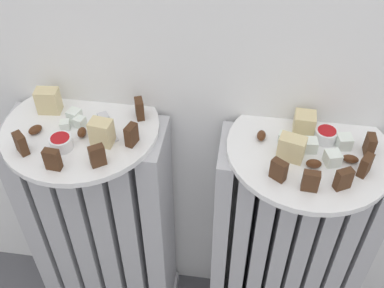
% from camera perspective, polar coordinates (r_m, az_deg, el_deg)
% --- Properties ---
extents(radiator_left, '(0.35, 0.14, 0.62)m').
position_cam_1_polar(radiator_left, '(1.17, -10.98, -9.99)').
color(radiator_left, '#B2B2B7').
rests_on(radiator_left, ground_plane).
extents(radiator_right, '(0.35, 0.14, 0.62)m').
position_cam_1_polar(radiator_right, '(1.14, 11.44, -12.53)').
color(radiator_right, '#B2B2B7').
rests_on(radiator_right, ground_plane).
extents(plate_left, '(0.31, 0.31, 0.01)m').
position_cam_1_polar(plate_left, '(0.94, -13.52, 1.94)').
color(plate_left, white).
rests_on(plate_left, radiator_left).
extents(plate_right, '(0.31, 0.31, 0.01)m').
position_cam_1_polar(plate_right, '(0.90, 14.21, -0.72)').
color(plate_right, white).
rests_on(plate_right, radiator_right).
extents(dark_cake_slice_left_0, '(0.03, 0.03, 0.04)m').
position_cam_1_polar(dark_cake_slice_left_0, '(0.90, -20.35, 0.05)').
color(dark_cake_slice_left_0, '#472B19').
rests_on(dark_cake_slice_left_0, plate_left).
extents(dark_cake_slice_left_1, '(0.03, 0.02, 0.04)m').
position_cam_1_polar(dark_cake_slice_left_1, '(0.85, -16.84, -1.84)').
color(dark_cake_slice_left_1, '#472B19').
rests_on(dark_cake_slice_left_1, plate_left).
extents(dark_cake_slice_left_2, '(0.03, 0.03, 0.04)m').
position_cam_1_polar(dark_cake_slice_left_2, '(0.83, -11.59, -1.43)').
color(dark_cake_slice_left_2, '#472B19').
rests_on(dark_cake_slice_left_2, plate_left).
extents(dark_cake_slice_left_3, '(0.02, 0.03, 0.04)m').
position_cam_1_polar(dark_cake_slice_left_3, '(0.87, -7.48, 1.12)').
color(dark_cake_slice_left_3, '#472B19').
rests_on(dark_cake_slice_left_3, plate_left).
extents(dark_cake_slice_left_4, '(0.02, 0.03, 0.04)m').
position_cam_1_polar(dark_cake_slice_left_4, '(0.92, -6.49, 4.34)').
color(dark_cake_slice_left_4, '#472B19').
rests_on(dark_cake_slice_left_4, plate_left).
extents(marble_cake_slice_left_0, '(0.04, 0.04, 0.05)m').
position_cam_1_polar(marble_cake_slice_left_0, '(0.87, -11.08, 1.40)').
color(marble_cake_slice_left_0, beige).
rests_on(marble_cake_slice_left_0, plate_left).
extents(marble_cake_slice_left_1, '(0.05, 0.03, 0.05)m').
position_cam_1_polar(marble_cake_slice_left_1, '(0.97, -17.29, 5.11)').
color(marble_cake_slice_left_1, beige).
rests_on(marble_cake_slice_left_1, plate_left).
extents(turkish_delight_left_0, '(0.03, 0.03, 0.02)m').
position_cam_1_polar(turkish_delight_left_0, '(0.93, -13.67, 2.67)').
color(turkish_delight_left_0, white).
rests_on(turkish_delight_left_0, plate_left).
extents(turkish_delight_left_1, '(0.02, 0.02, 0.02)m').
position_cam_1_polar(turkish_delight_left_1, '(0.93, -15.39, 2.27)').
color(turkish_delight_left_1, white).
rests_on(turkish_delight_left_1, plate_left).
extents(turkish_delight_left_2, '(0.03, 0.03, 0.02)m').
position_cam_1_polar(turkish_delight_left_2, '(0.95, -14.30, 3.45)').
color(turkish_delight_left_2, white).
rests_on(turkish_delight_left_2, plate_left).
extents(medjool_date_left_0, '(0.02, 0.03, 0.02)m').
position_cam_1_polar(medjool_date_left_0, '(0.91, -13.42, 1.40)').
color(medjool_date_left_0, '#4C2814').
rests_on(medjool_date_left_0, plate_left).
extents(medjool_date_left_1, '(0.03, 0.03, 0.01)m').
position_cam_1_polar(medjool_date_left_1, '(0.94, -18.77, 1.68)').
color(medjool_date_left_1, '#4C2814').
rests_on(medjool_date_left_1, plate_left).
extents(jam_bowl_left, '(0.04, 0.04, 0.03)m').
position_cam_1_polar(jam_bowl_left, '(0.89, -15.85, 0.23)').
color(jam_bowl_left, white).
rests_on(jam_bowl_left, plate_left).
extents(dark_cake_slice_right_0, '(0.03, 0.03, 0.04)m').
position_cam_1_polar(dark_cake_slice_right_0, '(0.81, 10.63, -3.18)').
color(dark_cake_slice_right_0, '#472B19').
rests_on(dark_cake_slice_right_0, plate_right).
extents(dark_cake_slice_right_1, '(0.03, 0.02, 0.04)m').
position_cam_1_polar(dark_cake_slice_right_1, '(0.80, 14.42, -4.45)').
color(dark_cake_slice_right_1, '#472B19').
rests_on(dark_cake_slice_right_1, plate_right).
extents(dark_cake_slice_right_2, '(0.03, 0.03, 0.04)m').
position_cam_1_polar(dark_cake_slice_right_2, '(0.82, 18.18, -4.14)').
color(dark_cake_slice_right_2, '#472B19').
rests_on(dark_cake_slice_right_2, plate_right).
extents(dark_cake_slice_right_3, '(0.03, 0.03, 0.04)m').
position_cam_1_polar(dark_cake_slice_right_3, '(0.86, 20.59, -2.48)').
color(dark_cake_slice_right_3, '#472B19').
rests_on(dark_cake_slice_right_3, plate_right).
extents(dark_cake_slice_right_4, '(0.01, 0.03, 0.04)m').
position_cam_1_polar(dark_cake_slice_right_4, '(0.90, 21.07, -0.12)').
color(dark_cake_slice_right_4, '#472B19').
rests_on(dark_cake_slice_right_4, plate_right).
extents(marble_cake_slice_right_0, '(0.05, 0.04, 0.05)m').
position_cam_1_polar(marble_cake_slice_right_0, '(0.85, 12.17, -0.49)').
color(marble_cake_slice_right_0, beige).
rests_on(marble_cake_slice_right_0, plate_right).
extents(marble_cake_slice_right_1, '(0.04, 0.04, 0.04)m').
position_cam_1_polar(marble_cake_slice_right_1, '(0.91, 13.68, 2.54)').
color(marble_cake_slice_right_1, beige).
rests_on(marble_cake_slice_right_1, plate_right).
extents(turkish_delight_right_0, '(0.03, 0.03, 0.02)m').
position_cam_1_polar(turkish_delight_right_0, '(0.88, 14.36, -0.14)').
color(turkish_delight_right_0, white).
rests_on(turkish_delight_right_0, plate_right).
extents(turkish_delight_right_1, '(0.02, 0.02, 0.02)m').
position_cam_1_polar(turkish_delight_right_1, '(0.89, 11.23, 0.86)').
color(turkish_delight_right_1, white).
rests_on(turkish_delight_right_1, plate_right).
extents(turkish_delight_right_2, '(0.03, 0.03, 0.03)m').
position_cam_1_polar(turkish_delight_right_2, '(0.90, 18.23, 0.26)').
color(turkish_delight_right_2, white).
rests_on(turkish_delight_right_2, plate_right).
extents(turkish_delight_right_3, '(0.03, 0.03, 0.03)m').
position_cam_1_polar(turkish_delight_right_3, '(0.86, 16.94, -1.69)').
color(turkish_delight_right_3, white).
rests_on(turkish_delight_right_3, plate_right).
extents(medjool_date_right_0, '(0.02, 0.03, 0.02)m').
position_cam_1_polar(medjool_date_right_0, '(0.89, 8.55, 1.04)').
color(medjool_date_right_0, '#4C2814').
rests_on(medjool_date_right_0, plate_right).
extents(medjool_date_right_1, '(0.03, 0.02, 0.01)m').
position_cam_1_polar(medjool_date_right_1, '(0.88, 18.95, -1.75)').
color(medjool_date_right_1, '#4C2814').
rests_on(medjool_date_right_1, plate_right).
extents(medjool_date_right_2, '(0.03, 0.02, 0.02)m').
position_cam_1_polar(medjool_date_right_2, '(0.85, 14.78, -2.36)').
color(medjool_date_right_2, '#4C2814').
rests_on(medjool_date_right_2, plate_right).
extents(jam_bowl_right, '(0.04, 0.04, 0.02)m').
position_cam_1_polar(jam_bowl_right, '(0.91, 16.19, 1.12)').
color(jam_bowl_right, white).
rests_on(jam_bowl_right, plate_right).
extents(fork, '(0.07, 0.09, 0.00)m').
position_cam_1_polar(fork, '(0.93, -10.37, 2.49)').
color(fork, silver).
rests_on(fork, plate_left).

